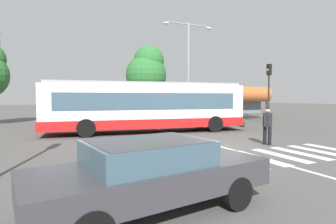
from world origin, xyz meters
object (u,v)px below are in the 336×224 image
Objects in this scene: pedestrian_crossing_street at (267,124)px; traffic_light_far_corner at (269,84)px; parked_car_teal at (203,111)px; twin_arm_street_lamp at (188,61)px; parked_car_charcoal at (179,112)px; parked_car_silver at (157,113)px; bus_stop_shelter at (252,95)px; parked_car_champagne at (94,114)px; parked_car_white at (126,113)px; background_tree_right at (147,71)px; foreground_sedan at (151,171)px; parked_car_red at (59,115)px; city_transit_bus at (147,107)px.

traffic_light_far_corner is at bearing 44.94° from pedestrian_crossing_street.
pedestrian_crossing_street reaches higher than parked_car_teal.
pedestrian_crossing_street is 14.91m from parked_car_teal.
parked_car_teal is 6.13m from twin_arm_street_lamp.
twin_arm_street_lamp is at bearing -102.21° from parked_car_charcoal.
bus_stop_shelter is (9.76, -1.44, 1.65)m from parked_car_silver.
pedestrian_crossing_street is 0.37× the size of parked_car_champagne.
twin_arm_street_lamp is at bearing 79.42° from pedestrian_crossing_street.
pedestrian_crossing_street is 0.38× the size of parked_car_white.
background_tree_right is at bearing 56.14° from parked_car_white.
parked_car_red is (-0.83, 18.11, 0.00)m from foreground_sedan.
parked_car_teal is (12.65, 18.43, 0.00)m from foreground_sedan.
background_tree_right reaches higher than parked_car_red.
pedestrian_crossing_street is 0.37× the size of parked_car_silver.
foreground_sedan is at bearing -148.51° from pedestrian_crossing_street.
parked_car_red is 17.06m from traffic_light_far_corner.
traffic_light_far_corner is at bearing 38.95° from foreground_sedan.
parked_car_champagne is 1.00× the size of parked_car_silver.
city_transit_bus is at bearing -74.73° from parked_car_champagne.
pedestrian_crossing_street is at bearing -94.27° from background_tree_right.
traffic_light_far_corner is (7.44, -5.98, 2.50)m from parked_car_silver.
parked_car_charcoal is 7.38m from background_tree_right.
parked_car_teal is 5.22m from bus_stop_shelter.
parked_car_white is at bearing 75.87° from foreground_sedan.
background_tree_right is at bearing 33.56° from parked_car_red.
city_transit_bus is 8.02m from parked_car_silver.
bus_stop_shelter is (2.32, 4.54, -0.85)m from traffic_light_far_corner.
parked_car_white is at bearing -173.89° from parked_car_charcoal.
foreground_sedan is 18.73m from parked_car_white.
parked_car_white is 0.56× the size of background_tree_right.
bus_stop_shelter is at bearing -6.00° from parked_car_champagne.
parked_car_red is 1.01× the size of parked_car_charcoal.
traffic_light_far_corner is (11.05, 1.14, 1.68)m from city_transit_bus.
parked_car_champagne is 1.17× the size of bus_stop_shelter.
parked_car_red is 8.32m from parked_car_silver.
city_transit_bus is 1.54× the size of background_tree_right.
background_tree_right is (1.50, 20.02, 4.23)m from pedestrian_crossing_street.
parked_car_white is (0.69, 7.23, -0.82)m from city_transit_bus.
parked_car_white and parked_car_charcoal have the same top height.
parked_car_teal is at bearing -7.17° from parked_car_charcoal.
parked_car_silver is (8.32, -0.06, 0.00)m from parked_car_red.
pedestrian_crossing_street is 12.32m from twin_arm_street_lamp.
bus_stop_shelter is 0.46× the size of twin_arm_street_lamp.
foreground_sedan is 1.03× the size of parked_car_white.
city_transit_bus is 11.63m from foreground_sedan.
parked_car_silver is 7.96m from background_tree_right.
parked_car_silver is 5.43m from twin_arm_street_lamp.
twin_arm_street_lamp is (-3.19, -2.60, 4.54)m from parked_car_teal.
parked_car_champagne is 10.37m from background_tree_right.
city_transit_bus is 10.02m from parked_car_charcoal.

